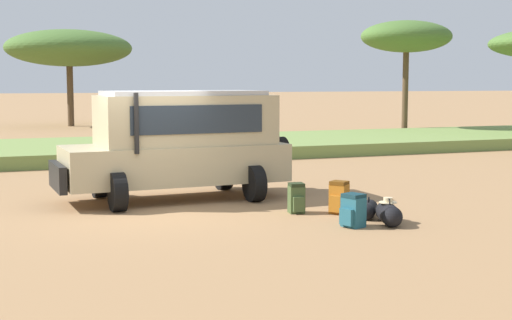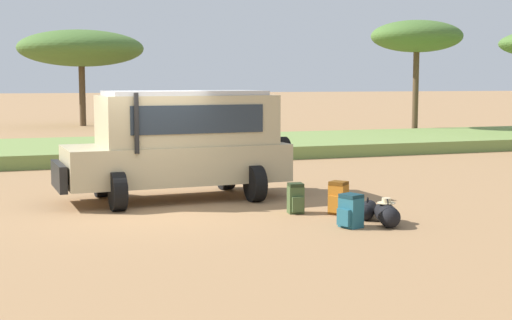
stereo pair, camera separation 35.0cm
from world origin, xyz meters
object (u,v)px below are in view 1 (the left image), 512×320
object	(u,v)px
backpack_beside_front_wheel	(353,211)
acacia_tree_centre_back	(406,37)
backpack_cluster_center	(297,199)
duffel_bag_soft_canvas	(368,210)
duffel_bag_low_black_case	(389,214)
safari_vehicle	(180,142)
acacia_tree_left_mid	(69,48)
backpack_near_rear_wheel	(339,198)

from	to	relation	value
backpack_beside_front_wheel	acacia_tree_centre_back	bearing A→B (deg)	54.94
backpack_beside_front_wheel	backpack_cluster_center	size ratio (longest dim) A/B	1.01
duffel_bag_soft_canvas	backpack_cluster_center	bearing A→B (deg)	141.01
duffel_bag_low_black_case	backpack_cluster_center	bearing A→B (deg)	125.49
backpack_beside_front_wheel	acacia_tree_centre_back	distance (m)	22.68
backpack_beside_front_wheel	backpack_cluster_center	distance (m)	1.68
backpack_cluster_center	duffel_bag_low_black_case	world-z (taller)	backpack_cluster_center
backpack_beside_front_wheel	backpack_cluster_center	world-z (taller)	backpack_beside_front_wheel
safari_vehicle	duffel_bag_low_black_case	xyz separation A→B (m)	(2.90, -4.14, -1.10)
duffel_bag_low_black_case	acacia_tree_centre_back	size ratio (longest dim) A/B	0.18
backpack_beside_front_wheel	duffel_bag_low_black_case	world-z (taller)	backpack_beside_front_wheel
backpack_beside_front_wheel	backpack_cluster_center	bearing A→B (deg)	103.46
safari_vehicle	backpack_beside_front_wheel	xyz separation A→B (m)	(2.14, -4.15, -1.00)
safari_vehicle	duffel_bag_low_black_case	world-z (taller)	safari_vehicle
acacia_tree_centre_back	backpack_beside_front_wheel	bearing A→B (deg)	-125.06
acacia_tree_left_mid	acacia_tree_centre_back	distance (m)	20.00
backpack_near_rear_wheel	duffel_bag_low_black_case	bearing A→B (deg)	-72.44
backpack_beside_front_wheel	duffel_bag_low_black_case	xyz separation A→B (m)	(0.76, 0.01, -0.10)
duffel_bag_low_black_case	acacia_tree_centre_back	world-z (taller)	acacia_tree_centre_back
backpack_beside_front_wheel	acacia_tree_left_mid	size ratio (longest dim) A/B	0.08
safari_vehicle	backpack_cluster_center	distance (m)	3.22
backpack_cluster_center	safari_vehicle	bearing A→B (deg)	124.73
acacia_tree_centre_back	duffel_bag_soft_canvas	bearing A→B (deg)	-124.54
backpack_cluster_center	acacia_tree_left_mid	size ratio (longest dim) A/B	0.08
backpack_near_rear_wheel	duffel_bag_low_black_case	xyz separation A→B (m)	(0.39, -1.25, -0.13)
backpack_beside_front_wheel	duffel_bag_soft_canvas	xyz separation A→B (m)	(0.74, 0.72, -0.15)
duffel_bag_soft_canvas	acacia_tree_centre_back	distance (m)	21.72
acacia_tree_left_mid	acacia_tree_centre_back	bearing A→B (deg)	-45.18
backpack_cluster_center	acacia_tree_centre_back	xyz separation A→B (m)	(13.17, 16.57, 4.45)
safari_vehicle	backpack_near_rear_wheel	bearing A→B (deg)	-49.08
backpack_cluster_center	duffel_bag_low_black_case	xyz separation A→B (m)	(1.15, -1.62, -0.10)
backpack_near_rear_wheel	duffel_bag_soft_canvas	size ratio (longest dim) A/B	0.83
duffel_bag_soft_canvas	backpack_near_rear_wheel	bearing A→B (deg)	124.32
acacia_tree_left_mid	acacia_tree_centre_back	world-z (taller)	acacia_tree_left_mid
acacia_tree_centre_back	backpack_cluster_center	bearing A→B (deg)	-128.47
duffel_bag_low_black_case	duffel_bag_soft_canvas	xyz separation A→B (m)	(-0.02, 0.70, -0.04)
backpack_near_rear_wheel	duffel_bag_soft_canvas	world-z (taller)	backpack_near_rear_wheel
safari_vehicle	backpack_near_rear_wheel	distance (m)	3.95
backpack_near_rear_wheel	duffel_bag_soft_canvas	xyz separation A→B (m)	(0.37, -0.54, -0.17)
duffel_bag_low_black_case	duffel_bag_soft_canvas	distance (m)	0.71
safari_vehicle	duffel_bag_soft_canvas	world-z (taller)	safari_vehicle
backpack_cluster_center	acacia_tree_left_mid	world-z (taller)	acacia_tree_left_mid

